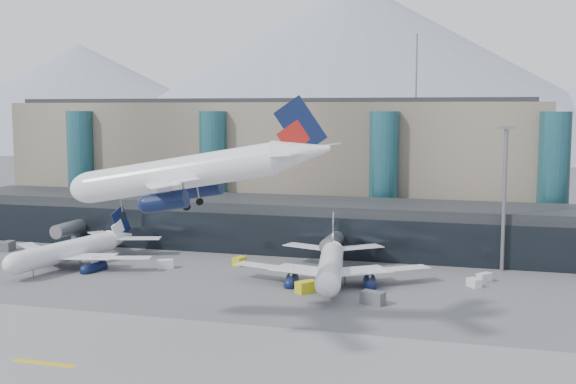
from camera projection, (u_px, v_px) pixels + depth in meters
The scene contains 18 objects.
ground at pixel (255, 338), 89.98m from camera, with size 900.00×900.00×0.00m, color #515154.
runway_strip at pixel (210, 382), 75.64m from camera, with size 400.00×40.00×0.04m, color slate.
runway_markings at pixel (210, 382), 75.64m from camera, with size 128.00×1.00×0.02m.
concourse at pixel (346, 227), 144.58m from camera, with size 170.00×27.00×10.00m.
terminal_main at pixel (274, 161), 181.00m from camera, with size 130.00×30.00×31.00m.
teal_towers at pixel (296, 173), 163.16m from camera, with size 116.40×19.40×46.00m.
mountain_ridge at pixel (475, 81), 443.53m from camera, with size 910.00×400.00×110.00m.
lightmast_mid at pixel (504, 190), 126.05m from camera, with size 3.00×1.20×25.60m.
hero_jet at pixel (206, 162), 86.67m from camera, with size 34.18×34.84×11.24m.
jet_parked_left at pixel (80, 243), 132.57m from camera, with size 32.69×33.30×10.73m.
jet_parked_mid at pixel (331, 256), 119.75m from camera, with size 33.77×34.29×11.06m.
veh_a at pixel (165, 264), 129.52m from camera, with size 2.79×1.57×1.57m, color silver.
veh_b at pixel (239, 261), 132.17m from camera, with size 2.65×1.63×1.53m, color gold.
veh_c at pixel (373, 298), 105.67m from camera, with size 3.46×1.82×1.92m, color #515156.
veh_d at pixel (484, 278), 119.27m from camera, with size 2.61×1.40×1.49m, color silver.
veh_f at pixel (8, 246), 145.64m from camera, with size 3.36×1.78×1.88m, color #515156.
veh_g at pixel (474, 283), 115.91m from camera, with size 2.38×1.39×1.39m, color silver.
veh_h at pixel (306, 287), 112.40m from camera, with size 3.30×1.74×1.82m, color gold.
Camera 1 is at (27.78, -82.85, 28.49)m, focal length 45.00 mm.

